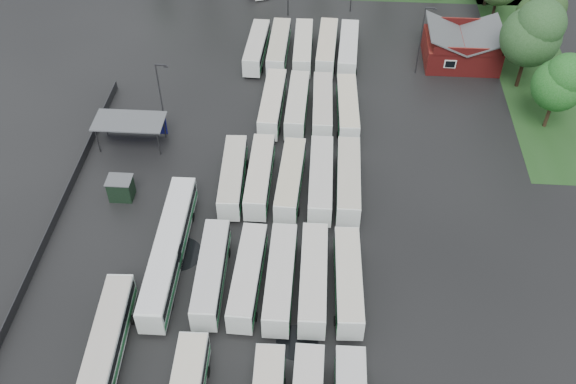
{
  "coord_description": "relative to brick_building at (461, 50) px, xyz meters",
  "views": [
    {
      "loc": [
        5.27,
        -36.45,
        49.03
      ],
      "look_at": [
        2.0,
        12.0,
        2.5
      ],
      "focal_mm": 40.0,
      "sensor_mm": 36.0,
      "label": 1
    }
  ],
  "objects": [
    {
      "name": "ground",
      "position": [
        -24.0,
        -42.77,
        -1.87
      ],
      "size": [
        160.0,
        160.0,
        0.0
      ],
      "primitive_type": "plane",
      "color": "black",
      "rests_on": "ground"
    },
    {
      "name": "brick_building",
      "position": [
        0.0,
        0.0,
        0.0
      ],
      "size": [
        10.07,
        8.6,
        5.39
      ],
      "color": "maroon",
      "rests_on": "ground"
    },
    {
      "name": "wash_shed",
      "position": [
        -41.2,
        -20.74,
        1.12
      ],
      "size": [
        8.2,
        4.2,
        3.58
      ],
      "color": "#2D2D30",
      "rests_on": "ground"
    },
    {
      "name": "utility_hut",
      "position": [
        -40.2,
        -30.17,
        -0.55
      ],
      "size": [
        2.7,
        2.2,
        2.62
      ],
      "color": "black",
      "rests_on": "ground"
    },
    {
      "name": "grass_strip_east",
      "position": [
        10.0,
        0.03,
        -1.86
      ],
      "size": [
        10.0,
        50.0,
        0.01
      ],
      "primitive_type": "cube",
      "color": "#1B3F16",
      "rests_on": "ground"
    },
    {
      "name": "west_fence",
      "position": [
        -46.2,
        -34.77,
        -1.27
      ],
      "size": [
        0.1,
        50.0,
        1.2
      ],
      "primitive_type": "cube",
      "color": "#2D2D30",
      "rests_on": "ground"
    },
    {
      "name": "bus_r2c0",
      "position": [
        -28.54,
        -41.46,
        -0.12
      ],
      "size": [
        2.71,
        11.48,
        3.18
      ],
      "rotation": [
        0.0,
        0.0,
        0.03
      ],
      "color": "silver",
      "rests_on": "ground"
    },
    {
      "name": "bus_r2c1",
      "position": [
        -25.05,
        -41.6,
        -0.15
      ],
      "size": [
        2.72,
        11.3,
        3.13
      ],
      "rotation": [
        0.0,
        0.0,
        -0.03
      ],
      "color": "silver",
      "rests_on": "ground"
    },
    {
      "name": "bus_r2c2",
      "position": [
        -21.98,
        -41.66,
        -0.1
      ],
      "size": [
        2.51,
        11.54,
        3.21
      ],
      "rotation": [
        0.0,
        0.0,
        -0.0
      ],
      "color": "silver",
      "rests_on": "ground"
    },
    {
      "name": "bus_r2c3",
      "position": [
        -18.89,
        -41.52,
        -0.07
      ],
      "size": [
        2.61,
        11.73,
        3.26
      ],
      "rotation": [
        0.0,
        0.0,
        0.01
      ],
      "color": "silver",
      "rests_on": "ground"
    },
    {
      "name": "bus_r2c4",
      "position": [
        -15.64,
        -41.53,
        -0.13
      ],
      "size": [
        2.81,
        11.42,
        3.16
      ],
      "rotation": [
        0.0,
        0.0,
        0.04
      ],
      "color": "silver",
      "rests_on": "ground"
    },
    {
      "name": "bus_r3c0",
      "position": [
        -28.26,
        -27.88,
        -0.15
      ],
      "size": [
        2.83,
        11.28,
        3.12
      ],
      "rotation": [
        0.0,
        0.0,
        0.04
      ],
      "color": "silver",
      "rests_on": "ground"
    },
    {
      "name": "bus_r3c1",
      "position": [
        -25.31,
        -27.63,
        -0.12
      ],
      "size": [
        2.44,
        11.4,
        3.17
      ],
      "rotation": [
        0.0,
        0.0,
        -0.0
      ],
      "color": "silver",
      "rests_on": "ground"
    },
    {
      "name": "bus_r3c2",
      "position": [
        -21.94,
        -27.95,
        -0.14
      ],
      "size": [
        2.87,
        11.38,
        3.14
      ],
      "rotation": [
        0.0,
        0.0,
        -0.04
      ],
      "color": "silver",
      "rests_on": "ground"
    },
    {
      "name": "bus_r3c3",
      "position": [
        -18.62,
        -27.83,
        -0.06
      ],
      "size": [
        2.59,
        11.78,
        3.27
      ],
      "rotation": [
        0.0,
        0.0,
        0.01
      ],
      "color": "silver",
      "rests_on": "ground"
    },
    {
      "name": "bus_r3c4",
      "position": [
        -15.62,
        -27.75,
        -0.07
      ],
      "size": [
        2.52,
        11.72,
        3.26
      ],
      "rotation": [
        0.0,
        0.0,
        -0.0
      ],
      "color": "silver",
      "rests_on": "ground"
    },
    {
      "name": "bus_r4c1",
      "position": [
        -25.06,
        -14.18,
        -0.09
      ],
      "size": [
        2.76,
        11.66,
        3.23
      ],
      "rotation": [
        0.0,
        0.0,
        -0.03
      ],
      "color": "silver",
      "rests_on": "ground"
    },
    {
      "name": "bus_r4c2",
      "position": [
        -21.97,
        -14.14,
        -0.14
      ],
      "size": [
        2.6,
        11.3,
        3.13
      ],
      "rotation": [
        0.0,
        0.0,
        -0.02
      ],
      "color": "silver",
      "rests_on": "ground"
    },
    {
      "name": "bus_r4c3",
      "position": [
        -18.83,
        -14.24,
        -0.14
      ],
      "size": [
        2.64,
        11.3,
        3.13
      ],
      "rotation": [
        0.0,
        0.0,
        0.02
      ],
      "color": "silver",
      "rests_on": "ground"
    },
    {
      "name": "bus_r4c4",
      "position": [
        -15.71,
        -14.52,
        -0.13
      ],
      "size": [
        2.86,
        11.43,
        3.16
      ],
      "rotation": [
        0.0,
        0.0,
        0.04
      ],
      "color": "silver",
      "rests_on": "ground"
    },
    {
      "name": "bus_r5c0",
      "position": [
        -28.39,
        -1.07,
        -0.15
      ],
      "size": [
        2.8,
        11.29,
        3.12
      ],
      "rotation": [
        0.0,
        0.0,
        -0.04
      ],
      "color": "silver",
      "rests_on": "ground"
    },
    {
      "name": "bus_r5c1",
      "position": [
        -25.29,
        -0.9,
        -0.09
      ],
      "size": [
        2.64,
        11.66,
        3.24
      ],
      "rotation": [
        0.0,
        0.0,
        -0.01
      ],
      "color": "silver",
      "rests_on": "ground"
    },
    {
      "name": "bus_r5c2",
      "position": [
        -21.92,
        -0.72,
        -0.11
      ],
      "size": [
        2.57,
        11.48,
        3.19
      ],
      "rotation": [
        0.0,
        0.0,
        0.01
      ],
      "color": "silver",
      "rests_on": "ground"
    },
    {
      "name": "bus_r5c3",
      "position": [
        -18.6,
        -0.45,
        -0.08
      ],
      "size": [
        2.9,
        11.73,
        3.24
      ],
      "rotation": [
        0.0,
        0.0,
        -0.04
      ],
      "color": "silver",
      "rests_on": "ground"
    },
    {
      "name": "bus_r5c4",
      "position": [
        -15.63,
        -0.8,
        -0.07
      ],
      "size": [
        2.95,
        11.79,
        3.26
      ],
      "rotation": [
        0.0,
        0.0,
        -0.04
      ],
      "color": "silver",
      "rests_on": "ground"
    },
    {
      "name": "artic_bus_west_b",
      "position": [
        -33.06,
        -38.89,
        -0.03
      ],
      "size": [
        2.66,
        17.82,
        3.3
      ],
      "rotation": [
        0.0,
        0.0,
        0.01
      ],
      "color": "silver",
      "rests_on": "ground"
    },
    {
      "name": "artic_bus_west_c",
      "position": [
        -36.13,
        -51.9,
        -0.09
      ],
      "size": [
        3.27,
        17.36,
        3.2
      ],
      "rotation": [
        0.0,
        0.0,
        0.05
      ],
      "color": "silver",
      "rests_on": "ground"
    },
    {
      "name": "tree_east_0",
      "position": [
        8.9,
        -14.32,
        4.75
      ],
      "size": [
        6.21,
        6.21,
        10.28
      ],
      "color": "#39291A",
      "rests_on": "ground"
    },
    {
      "name": "tree_east_1",
      "position": [
        7.14,
        -5.75,
        6.23
      ],
      "size": [
        7.6,
        7.6,
        12.59
      ],
      "color": "black",
      "rests_on": "ground"
    },
    {
      "name": "tree_east_2",
      "position": [
        10.0,
        1.76,
        4.94
      ],
      "size": [
        6.39,
        6.39,
        10.59
      ],
      "color": "black",
      "rests_on": "ground"
    },
    {
      "name": "lamp_post_ne",
      "position": [
        -6.19,
        -3.31,
        3.81
      ],
      "size": [
        1.5,
        0.29,
        9.77
      ],
      "color": "#2D2D30",
      "rests_on": "ground"
    },
    {
      "name": "lamp_post_nw",
      "position": [
        -37.57,
        -18.75,
        3.84
      ],
      "size": [
        1.51,
        0.3,
        9.83
      ],
      "color": "#2D2D30",
      "rests_on": "ground"
    },
    {
      "name": "puddle_2",
      "position": [
        -32.45,
        -37.86,
        -1.86
      ],
      "size": [
        4.56,
        4.56,
        0.01
      ],
      "primitive_type": "cylinder",
      "color": "black",
      "rests_on": "ground"
    },
    {
      "name": "puddle_3",
      "position": [
        -20.07,
        -47.39,
        -1.86
      ],
      "size": [
        3.78,
        3.78,
        0.01
      ],
      "primitive_type": "cylinder",
      "color": "black",
      "rests_on": "ground"
    }
  ]
}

